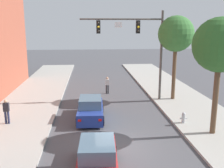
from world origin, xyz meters
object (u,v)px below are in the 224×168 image
(traffic_signal_mast, at_px, (139,39))
(car_following_red, at_px, (97,159))
(fire_hydrant, at_px, (184,118))
(street_tree_second, at_px, (176,34))
(car_lead_blue, at_px, (91,109))
(pedestrian_crossing_road, at_px, (107,84))
(street_tree_nearest, at_px, (220,46))
(pedestrian_sidewalk_left_walker, at_px, (6,110))

(traffic_signal_mast, relative_size, car_following_red, 1.74)
(fire_hydrant, relative_size, street_tree_second, 0.10)
(car_following_red, distance_m, street_tree_second, 14.07)
(car_lead_blue, relative_size, car_following_red, 1.00)
(car_following_red, distance_m, fire_hydrant, 7.95)
(car_following_red, height_order, pedestrian_crossing_road, pedestrian_crossing_road)
(car_lead_blue, distance_m, street_tree_nearest, 9.25)
(car_following_red, bearing_deg, car_lead_blue, 91.99)
(car_following_red, relative_size, street_tree_nearest, 0.64)
(street_tree_second, bearing_deg, pedestrian_sidewalk_left_walker, -158.86)
(street_tree_nearest, bearing_deg, street_tree_second, 90.14)
(car_lead_blue, height_order, pedestrian_sidewalk_left_walker, pedestrian_sidewalk_left_walker)
(traffic_signal_mast, distance_m, pedestrian_sidewalk_left_walker, 11.61)
(traffic_signal_mast, xyz_separation_m, pedestrian_sidewalk_left_walker, (-9.55, -5.01, -4.30))
(pedestrian_crossing_road, distance_m, street_tree_nearest, 12.57)
(traffic_signal_mast, relative_size, pedestrian_crossing_road, 4.57)
(street_tree_nearest, bearing_deg, traffic_signal_mast, 112.46)
(car_lead_blue, xyz_separation_m, car_following_red, (0.24, -7.02, 0.00))
(pedestrian_crossing_road, xyz_separation_m, fire_hydrant, (4.44, -8.59, -0.41))
(pedestrian_sidewalk_left_walker, height_order, street_tree_second, street_tree_second)
(car_lead_blue, relative_size, street_tree_nearest, 0.63)
(pedestrian_sidewalk_left_walker, distance_m, street_tree_second, 14.37)
(pedestrian_sidewalk_left_walker, height_order, pedestrian_crossing_road, pedestrian_sidewalk_left_walker)
(traffic_signal_mast, distance_m, pedestrian_crossing_road, 5.76)
(street_tree_nearest, bearing_deg, pedestrian_sidewalk_left_walker, 168.38)
(fire_hydrant, bearing_deg, car_following_red, -137.42)
(car_lead_blue, distance_m, street_tree_second, 9.71)
(pedestrian_crossing_road, distance_m, street_tree_second, 7.89)
(street_tree_nearest, height_order, street_tree_second, street_tree_second)
(traffic_signal_mast, height_order, pedestrian_crossing_road, traffic_signal_mast)
(fire_hydrant, bearing_deg, car_lead_blue, 164.95)
(car_lead_blue, height_order, pedestrian_crossing_road, pedestrian_crossing_road)
(pedestrian_sidewalk_left_walker, bearing_deg, car_following_red, -47.60)
(pedestrian_crossing_road, height_order, street_tree_second, street_tree_second)
(traffic_signal_mast, height_order, car_following_red, traffic_signal_mast)
(pedestrian_sidewalk_left_walker, bearing_deg, pedestrian_crossing_road, 47.43)
(fire_hydrant, xyz_separation_m, street_tree_second, (1.14, 5.76, 5.21))
(pedestrian_crossing_road, xyz_separation_m, street_tree_second, (5.57, -2.83, 4.80))
(pedestrian_sidewalk_left_walker, xyz_separation_m, fire_hydrant, (11.54, -0.86, -0.56))
(street_tree_nearest, distance_m, street_tree_second, 7.52)
(pedestrian_crossing_road, bearing_deg, car_lead_blue, -103.44)
(traffic_signal_mast, relative_size, street_tree_second, 1.05)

